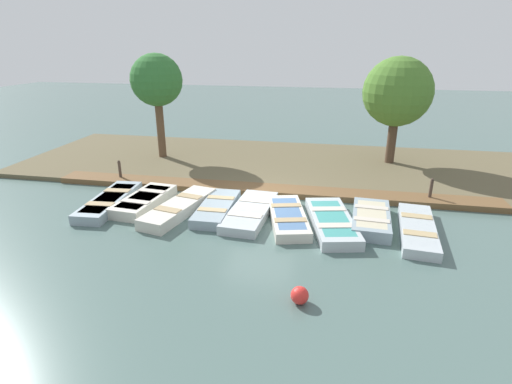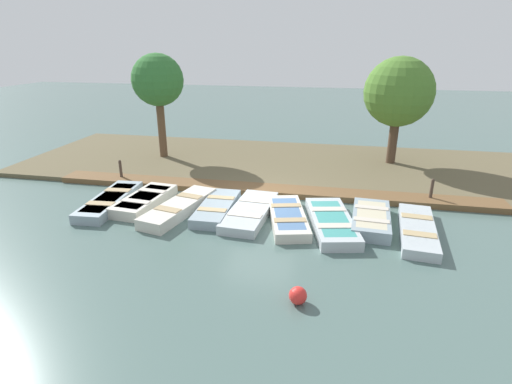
% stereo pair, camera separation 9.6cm
% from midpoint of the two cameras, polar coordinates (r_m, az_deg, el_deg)
% --- Properties ---
extents(ground_plane, '(80.00, 80.00, 0.00)m').
position_cam_midpoint_polar(ground_plane, '(14.20, 0.36, -2.04)').
color(ground_plane, '#4C6660').
extents(shore_bank, '(8.00, 24.00, 0.18)m').
position_cam_midpoint_polar(shore_bank, '(18.83, 3.15, 4.01)').
color(shore_bank, brown).
rests_on(shore_bank, ground_plane).
extents(dock_walkway, '(1.00, 17.07, 0.22)m').
position_cam_midpoint_polar(dock_walkway, '(15.44, 1.30, 0.29)').
color(dock_walkway, brown).
rests_on(dock_walkway, ground_plane).
extents(rowboat_0, '(3.51, 1.23, 0.36)m').
position_cam_midpoint_polar(rowboat_0, '(15.12, -20.36, -1.24)').
color(rowboat_0, '#8C9EA8').
rests_on(rowboat_0, ground_plane).
extents(rowboat_1, '(2.92, 1.41, 0.40)m').
position_cam_midpoint_polar(rowboat_1, '(14.71, -15.84, -1.22)').
color(rowboat_1, beige).
rests_on(rowboat_1, ground_plane).
extents(rowboat_2, '(3.58, 1.68, 0.40)m').
position_cam_midpoint_polar(rowboat_2, '(13.84, -11.09, -2.19)').
color(rowboat_2, beige).
rests_on(rowboat_2, ground_plane).
extents(rowboat_3, '(2.93, 1.07, 0.35)m').
position_cam_midpoint_polar(rowboat_3, '(13.70, -5.82, -2.26)').
color(rowboat_3, '#8C9EA8').
rests_on(rowboat_3, ground_plane).
extents(rowboat_4, '(3.38, 1.42, 0.33)m').
position_cam_midpoint_polar(rowboat_4, '(13.36, -1.02, -2.81)').
color(rowboat_4, '#B2BCC1').
rests_on(rowboat_4, ground_plane).
extents(rowboat_5, '(3.28, 1.78, 0.34)m').
position_cam_midpoint_polar(rowboat_5, '(12.99, 4.37, -3.55)').
color(rowboat_5, beige).
rests_on(rowboat_5, ground_plane).
extents(rowboat_6, '(3.50, 1.88, 0.36)m').
position_cam_midpoint_polar(rowboat_6, '(12.81, 10.55, -4.18)').
color(rowboat_6, '#B2BCC1').
rests_on(rowboat_6, ground_plane).
extents(rowboat_7, '(2.76, 1.34, 0.40)m').
position_cam_midpoint_polar(rowboat_7, '(13.25, 15.91, -3.69)').
color(rowboat_7, '#8C9EA8').
rests_on(rowboat_7, ground_plane).
extents(rowboat_8, '(3.47, 1.33, 0.33)m').
position_cam_midpoint_polar(rowboat_8, '(13.08, 21.88, -4.94)').
color(rowboat_8, '#B2BCC1').
rests_on(rowboat_8, ground_plane).
extents(mooring_post_near, '(0.11, 0.11, 0.93)m').
position_cam_midpoint_polar(mooring_post_near, '(17.46, -19.01, 2.84)').
color(mooring_post_near, '#47382D').
rests_on(mooring_post_near, ground_plane).
extents(mooring_post_far, '(0.11, 0.11, 0.93)m').
position_cam_midpoint_polar(mooring_post_far, '(15.65, 23.52, 0.21)').
color(mooring_post_far, '#47382D').
rests_on(mooring_post_far, ground_plane).
extents(buoy, '(0.41, 0.41, 0.41)m').
position_cam_midpoint_polar(buoy, '(9.21, 5.95, -14.46)').
color(buoy, red).
rests_on(buoy, ground_plane).
extents(park_tree_far_left, '(2.39, 2.39, 5.03)m').
position_cam_midpoint_polar(park_tree_far_left, '(19.67, -14.16, 15.07)').
color(park_tree_far_left, brown).
rests_on(park_tree_far_left, ground_plane).
extents(park_tree_left, '(3.03, 3.03, 4.93)m').
position_cam_midpoint_polar(park_tree_left, '(19.17, 19.42, 13.26)').
color(park_tree_left, '#4C3828').
rests_on(park_tree_left, ground_plane).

